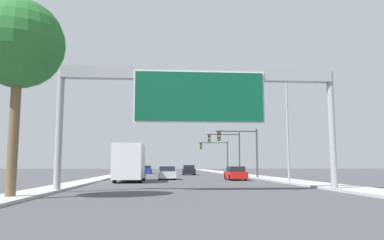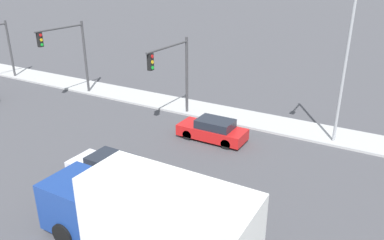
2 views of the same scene
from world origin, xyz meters
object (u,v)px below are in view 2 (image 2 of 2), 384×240
object	(u,v)px
traffic_light_near_intersection	(175,67)
street_lamp_right	(345,59)
car_mid_left	(110,169)
traffic_light_mid_block	(70,48)
truck_box_primary	(149,220)
car_far_center	(213,130)

from	to	relation	value
traffic_light_near_intersection	street_lamp_right	size ratio (longest dim) A/B	0.62
car_mid_left	street_lamp_right	bearing A→B (deg)	-41.92
car_mid_left	traffic_light_mid_block	size ratio (longest dim) A/B	0.72
car_mid_left	traffic_light_near_intersection	distance (m)	9.34
traffic_light_near_intersection	street_lamp_right	world-z (taller)	street_lamp_right
traffic_light_near_intersection	truck_box_primary	bearing A→B (deg)	-151.58
car_far_center	truck_box_primary	xyz separation A→B (m)	(-10.50, -2.75, 1.07)
car_far_center	truck_box_primary	distance (m)	10.91
car_far_center	traffic_light_near_intersection	distance (m)	5.26
car_mid_left	traffic_light_mid_block	xyz separation A→B (m)	(8.74, 11.52, 3.51)
car_far_center	traffic_light_near_intersection	bearing A→B (deg)	66.81
traffic_light_mid_block	street_lamp_right	xyz separation A→B (m)	(1.33, -20.56, 1.19)
traffic_light_near_intersection	traffic_light_mid_block	xyz separation A→B (m)	(0.10, 10.00, 0.28)
car_mid_left	street_lamp_right	xyz separation A→B (m)	(10.07, -9.04, 4.69)
traffic_light_mid_block	street_lamp_right	size ratio (longest dim) A/B	0.67
car_far_center	street_lamp_right	distance (m)	8.77
traffic_light_mid_block	street_lamp_right	world-z (taller)	street_lamp_right
car_far_center	traffic_light_near_intersection	world-z (taller)	traffic_light_near_intersection
traffic_light_near_intersection	street_lamp_right	xyz separation A→B (m)	(1.43, -10.56, 1.46)
traffic_light_near_intersection	traffic_light_mid_block	distance (m)	10.00
car_far_center	car_mid_left	bearing A→B (deg)	161.83
car_far_center	street_lamp_right	size ratio (longest dim) A/B	0.47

